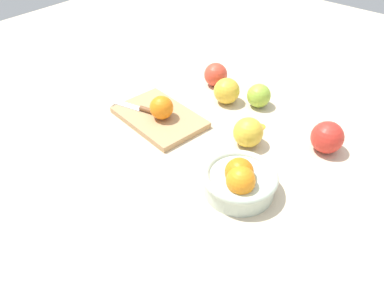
% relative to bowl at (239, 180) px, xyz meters
% --- Properties ---
extents(ground_plane, '(2.40, 2.40, 0.00)m').
position_rel_bowl_xyz_m(ground_plane, '(0.17, -0.13, -0.04)').
color(ground_plane, beige).
extents(bowl, '(0.17, 0.17, 0.09)m').
position_rel_bowl_xyz_m(bowl, '(0.00, 0.00, 0.00)').
color(bowl, beige).
rests_on(bowl, ground_plane).
extents(cutting_board, '(0.27, 0.19, 0.02)m').
position_rel_bowl_xyz_m(cutting_board, '(0.33, -0.09, -0.03)').
color(cutting_board, tan).
rests_on(cutting_board, ground_plane).
extents(orange_on_board, '(0.06, 0.06, 0.06)m').
position_rel_bowl_xyz_m(orange_on_board, '(0.31, -0.08, 0.01)').
color(orange_on_board, orange).
rests_on(orange_on_board, cutting_board).
extents(knife, '(0.15, 0.05, 0.01)m').
position_rel_bowl_xyz_m(knife, '(0.40, -0.07, -0.02)').
color(knife, silver).
rests_on(knife, cutting_board).
extents(apple_front_right, '(0.08, 0.08, 0.08)m').
position_rel_bowl_xyz_m(apple_front_right, '(0.24, -0.28, 0.00)').
color(apple_front_right, gold).
rests_on(apple_front_right, ground_plane).
extents(apple_front_center, '(0.07, 0.07, 0.07)m').
position_rel_bowl_xyz_m(apple_front_center, '(0.16, -0.33, -0.00)').
color(apple_front_center, '#8EB738').
rests_on(apple_front_center, ground_plane).
extents(apple_mid_left, '(0.08, 0.08, 0.08)m').
position_rel_bowl_xyz_m(apple_mid_left, '(0.08, -0.15, 0.00)').
color(apple_mid_left, gold).
rests_on(apple_mid_left, ground_plane).
extents(apple_front_left, '(0.08, 0.08, 0.08)m').
position_rel_bowl_xyz_m(apple_front_left, '(-0.08, -0.26, 0.00)').
color(apple_front_left, red).
rests_on(apple_front_left, ground_plane).
extents(apple_front_right_2, '(0.07, 0.07, 0.07)m').
position_rel_bowl_xyz_m(apple_front_right_2, '(0.33, -0.34, -0.00)').
color(apple_front_right_2, '#D6422D').
rests_on(apple_front_right_2, ground_plane).
extents(citrus_peel, '(0.05, 0.06, 0.01)m').
position_rel_bowl_xyz_m(citrus_peel, '(0.10, -0.23, -0.03)').
color(citrus_peel, orange).
rests_on(citrus_peel, ground_plane).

